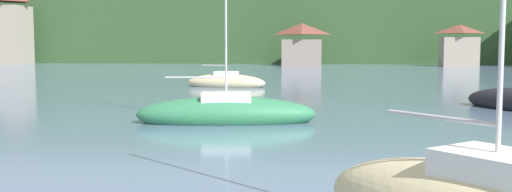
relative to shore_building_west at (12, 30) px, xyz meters
name	(u,v)px	position (x,y,z in m)	size (l,w,h in m)	color
wooded_hillside	(340,27)	(50.05, 45.31, 1.21)	(352.00, 69.19, 38.31)	#2D4C28
shore_building_west	(12,30)	(0.00, 0.00, 0.00)	(4.18, 5.90, 10.65)	gray
shore_building_westcentral	(302,45)	(42.96, -0.53, -2.25)	(5.77, 4.79, 5.98)	gray
shore_building_central	(459,46)	(64.44, -1.08, -2.39)	(4.97, 3.64, 5.74)	gray
sailboat_mid_1	(226,113)	(41.02, -60.50, -4.77)	(7.99, 3.26, 11.00)	#2D754C
sailboat_far_4	(226,82)	(38.04, -40.36, -4.82)	(6.46, 2.96, 9.04)	#CCBC8E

